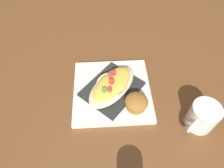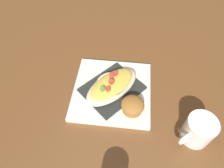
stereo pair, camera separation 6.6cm
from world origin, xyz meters
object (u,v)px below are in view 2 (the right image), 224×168
gratin_dish (112,85)px  coffee_mug (197,131)px  muffin (133,106)px  square_plate (112,91)px

gratin_dish → coffee_mug: bearing=167.1°
gratin_dish → muffin: size_ratio=3.17×
coffee_mug → muffin: bearing=-3.8°
coffee_mug → gratin_dish: bearing=-12.9°
gratin_dish → muffin: bearing=149.3°
square_plate → muffin: size_ratio=3.62×
muffin → coffee_mug: size_ratio=0.69×
muffin → coffee_mug: (-0.19, 0.01, -0.00)m
square_plate → coffee_mug: size_ratio=2.50×
square_plate → gratin_dish: 0.03m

